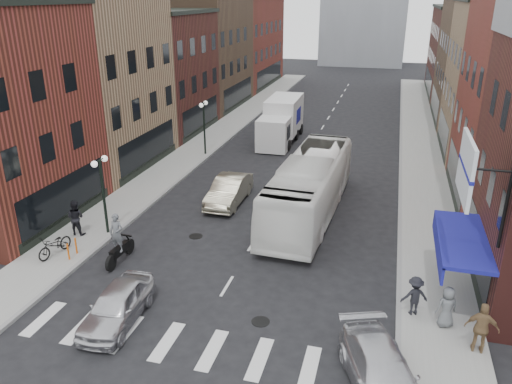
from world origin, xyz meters
TOP-DOWN VIEW (x-y plane):
  - ground at (0.00, 0.00)m, footprint 160.00×160.00m
  - sidewalk_left at (-8.50, 22.00)m, footprint 3.00×74.00m
  - sidewalk_right at (8.50, 22.00)m, footprint 3.00×74.00m
  - curb_left at (-7.00, 22.00)m, footprint 0.20×74.00m
  - curb_right at (7.00, 22.00)m, footprint 0.20×74.00m
  - crosswalk_stripes at (0.00, -3.00)m, footprint 12.00×2.20m
  - bldg_left_mid_a at (-14.99, 14.00)m, footprint 10.30×10.20m
  - bldg_left_mid_b at (-14.99, 24.00)m, footprint 10.30×10.20m
  - bldg_left_far_a at (-14.99, 35.00)m, footprint 10.30×12.20m
  - bldg_left_far_b at (-14.99, 49.00)m, footprint 10.30×16.20m
  - bldg_right_far_a at (14.99, 35.00)m, footprint 10.30×12.20m
  - bldg_right_far_b at (14.99, 49.00)m, footprint 10.30×16.20m
  - awning_blue at (8.93, 2.50)m, footprint 1.80×5.00m
  - billboard_sign at (8.59, 0.50)m, footprint 1.52×3.00m
  - streetlamp_near at (-7.40, 4.00)m, footprint 0.32×1.22m
  - streetlamp_far at (-7.40, 18.00)m, footprint 0.32×1.22m
  - bike_rack at (-7.60, 1.30)m, footprint 0.08×0.68m
  - box_truck at (-2.68, 23.29)m, footprint 2.56×8.07m
  - motorcycle_rider at (-5.37, 1.63)m, footprint 0.69×2.38m
  - transit_bus at (2.07, 9.23)m, footprint 3.38×12.10m
  - sedan_left_near at (-3.16, -2.36)m, footprint 1.92×4.21m
  - sedan_left_far at (-2.73, 9.64)m, footprint 1.65×4.72m
  - curb_car at (6.50, -3.46)m, footprint 3.48×5.07m
  - parked_bicycle at (-8.46, 1.23)m, footprint 0.99×2.02m
  - ped_left_solo at (-8.76, 3.41)m, footprint 0.89×0.52m
  - ped_right_a at (7.50, 0.84)m, footprint 1.12×0.80m
  - ped_right_b at (9.60, -0.82)m, footprint 1.15×0.66m
  - ped_right_c at (8.61, 0.37)m, footprint 0.92×0.77m

SIDE VIEW (x-z plane):
  - ground at x=0.00m, z-range 0.00..0.00m
  - curb_left at x=-7.00m, z-range -0.08..0.08m
  - curb_right at x=7.00m, z-range -0.08..0.08m
  - crosswalk_stripes at x=0.00m, z-range -0.01..0.01m
  - sidewalk_left at x=-8.50m, z-range 0.00..0.15m
  - sidewalk_right at x=8.50m, z-range 0.00..0.15m
  - bike_rack at x=-7.60m, z-range 0.15..0.95m
  - parked_bicycle at x=-8.46m, z-range 0.15..1.16m
  - curb_car at x=6.50m, z-range 0.00..1.36m
  - sedan_left_near at x=-3.16m, z-range 0.00..1.40m
  - sedan_left_far at x=-2.73m, z-range 0.00..1.56m
  - ped_right_a at x=7.50m, z-range 0.15..1.72m
  - ped_right_c at x=8.61m, z-range 0.15..1.75m
  - ped_left_solo at x=-8.76m, z-range 0.15..1.96m
  - ped_right_b at x=9.60m, z-range 0.15..2.02m
  - motorcycle_rider at x=-5.37m, z-range -0.08..2.35m
  - transit_bus at x=2.07m, z-range 0.00..3.34m
  - box_truck at x=-2.68m, z-range -0.02..3.48m
  - awning_blue at x=8.93m, z-range 2.24..3.02m
  - streetlamp_near at x=-7.40m, z-range 0.86..4.97m
  - streetlamp_far at x=-7.40m, z-range 0.86..4.97m
  - bldg_right_far_b at x=14.99m, z-range 0.00..10.30m
  - bldg_left_mid_b at x=-14.99m, z-range 0.00..10.30m
  - bldg_left_far_b at x=-14.99m, z-range 0.00..11.30m
  - billboard_sign at x=8.59m, z-range 4.28..7.98m
  - bldg_right_far_a at x=14.99m, z-range 0.00..12.30m
  - bldg_left_mid_a at x=-14.99m, z-range 0.00..12.30m
  - bldg_left_far_a at x=-14.99m, z-range 0.00..13.30m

